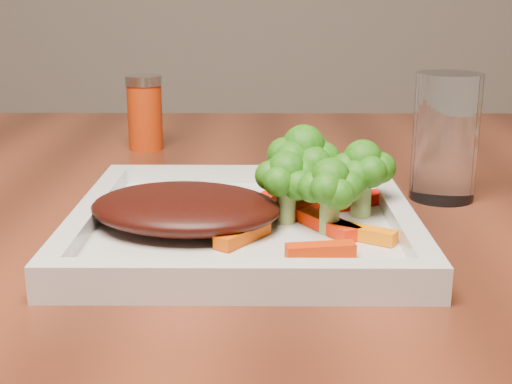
{
  "coord_description": "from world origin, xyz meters",
  "views": [
    {
      "loc": [
        0.28,
        -0.68,
        0.95
      ],
      "look_at": [
        0.28,
        -0.12,
        0.79
      ],
      "focal_mm": 50.0,
      "sensor_mm": 36.0,
      "label": 1
    }
  ],
  "objects_px": {
    "spice_shaker": "(145,113)",
    "drinking_glass": "(445,137)",
    "steak": "(185,208)",
    "plate": "(244,228)"
  },
  "relations": [
    {
      "from": "steak",
      "to": "drinking_glass",
      "type": "relative_size",
      "value": 1.28
    },
    {
      "from": "steak",
      "to": "spice_shaker",
      "type": "bearing_deg",
      "value": 104.14
    },
    {
      "from": "steak",
      "to": "drinking_glass",
      "type": "height_order",
      "value": "drinking_glass"
    },
    {
      "from": "plate",
      "to": "spice_shaker",
      "type": "distance_m",
      "value": 0.35
    },
    {
      "from": "steak",
      "to": "plate",
      "type": "bearing_deg",
      "value": 13.49
    },
    {
      "from": "spice_shaker",
      "to": "drinking_glass",
      "type": "distance_m",
      "value": 0.38
    },
    {
      "from": "spice_shaker",
      "to": "steak",
      "type": "bearing_deg",
      "value": -75.86
    },
    {
      "from": "steak",
      "to": "drinking_glass",
      "type": "distance_m",
      "value": 0.26
    },
    {
      "from": "plate",
      "to": "drinking_glass",
      "type": "height_order",
      "value": "drinking_glass"
    },
    {
      "from": "spice_shaker",
      "to": "drinking_glass",
      "type": "xyz_separation_m",
      "value": [
        0.32,
        -0.22,
        0.01
      ]
    }
  ]
}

